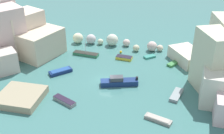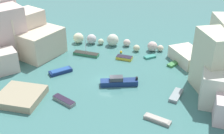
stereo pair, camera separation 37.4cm
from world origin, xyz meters
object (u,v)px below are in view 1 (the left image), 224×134
moored_boat_0 (158,119)px  moored_boat_1 (64,101)px  moored_boat_6 (86,54)px  moored_boat_7 (175,63)px  moored_boat_8 (17,91)px  channel_buoy (121,52)px  stone_dock (21,97)px  moored_boat_4 (176,95)px  moored_boat_9 (61,71)px  moored_boat_3 (124,58)px  moored_boat_5 (150,57)px  moored_boat_2 (119,82)px

moored_boat_0 → moored_boat_1: 15.30m
moored_boat_6 → moored_boat_7: bearing=6.3°
moored_boat_8 → channel_buoy: bearing=128.3°
channel_buoy → moored_boat_6: (-7.05, -3.16, 0.06)m
moored_boat_1 → moored_boat_8: 8.88m
stone_dock → moored_boat_4: size_ratio=1.66×
stone_dock → moored_boat_6: (4.52, 18.43, -0.29)m
channel_buoy → moored_boat_7: bearing=-9.5°
channel_buoy → moored_boat_0: size_ratio=0.13×
channel_buoy → moored_boat_9: size_ratio=0.13×
moored_boat_3 → moored_boat_9: 13.81m
moored_boat_1 → moored_boat_7: moored_boat_1 is taller
moored_boat_0 → channel_buoy: bearing=132.8°
moored_boat_0 → moored_boat_3: (-9.50, 18.17, 0.04)m
moored_boat_0 → moored_boat_7: bearing=102.3°
moored_boat_3 → moored_boat_5: moored_boat_3 is taller
moored_boat_0 → moored_boat_1: moored_boat_1 is taller
channel_buoy → moored_boat_1: 20.76m
moored_boat_7 → moored_boat_9: moored_boat_9 is taller
moored_boat_2 → channel_buoy: bearing=-97.5°
moored_boat_5 → moored_boat_8: moored_boat_8 is taller
stone_dock → moored_boat_8: (-1.69, 1.61, -0.28)m
moored_boat_0 → moored_boat_7: 18.88m
stone_dock → moored_boat_1: bearing=10.3°
moored_boat_0 → moored_boat_2: 11.41m
moored_boat_2 → moored_boat_6: 13.79m
channel_buoy → moored_boat_3: (1.39, -2.67, 0.05)m
stone_dock → moored_boat_3: 22.94m
channel_buoy → moored_boat_2: size_ratio=0.08×
moored_boat_1 → moored_boat_3: 18.54m
moored_boat_4 → moored_boat_9: moored_boat_9 is taller
moored_boat_2 → moored_boat_5: 12.82m
moored_boat_6 → moored_boat_9: size_ratio=1.33×
stone_dock → moored_boat_7: bearing=39.9°
channel_buoy → moored_boat_8: 23.99m
moored_boat_2 → moored_boat_9: 11.94m
moored_boat_1 → stone_dock: bearing=-147.6°
moored_boat_2 → moored_boat_7: size_ratio=1.73×
moored_boat_1 → moored_boat_9: bearing=140.7°
moored_boat_4 → moored_boat_6: 22.69m
moored_boat_5 → moored_boat_4: bearing=-105.1°
moored_boat_5 → moored_boat_3: bearing=161.4°
stone_dock → moored_boat_6: size_ratio=1.23×
moored_boat_5 → moored_boat_6: (-13.55, -2.66, 0.12)m
stone_dock → channel_buoy: bearing=61.8°
stone_dock → moored_boat_7: stone_dock is taller
moored_boat_1 → moored_boat_8: (-8.88, 0.30, 0.02)m
moored_boat_2 → moored_boat_9: moored_boat_2 is taller
moored_boat_8 → moored_boat_6: bearing=141.6°
channel_buoy → moored_boat_0: 23.52m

